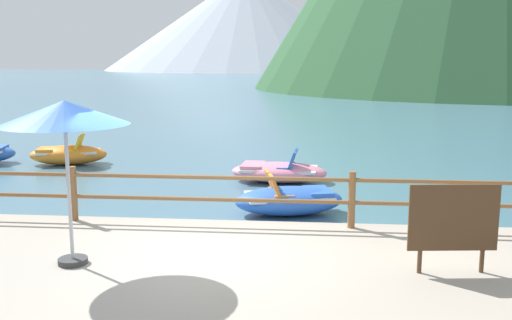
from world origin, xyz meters
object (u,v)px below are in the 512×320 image
at_px(sign_board, 453,219).
at_px(pedal_boat_1, 289,200).
at_px(pedal_boat_3, 68,151).
at_px(pedal_boat_0, 278,171).
at_px(beach_umbrella, 64,115).

xyz_separation_m(sign_board, pedal_boat_1, (-2.27, 4.16, -0.83)).
distance_m(sign_board, pedal_boat_3, 12.97).
relative_size(sign_board, pedal_boat_0, 0.46).
xyz_separation_m(beach_umbrella, pedal_boat_0, (2.41, 7.45, -2.18)).
height_order(beach_umbrella, pedal_boat_0, beach_umbrella).
relative_size(beach_umbrella, pedal_boat_0, 0.87).
xyz_separation_m(sign_board, pedal_boat_0, (-2.68, 7.31, -0.86)).
bearing_deg(pedal_boat_0, beach_umbrella, -107.91).
bearing_deg(sign_board, pedal_boat_1, 118.62).
height_order(pedal_boat_1, pedal_boat_3, pedal_boat_3).
xyz_separation_m(pedal_boat_0, pedal_boat_1, (0.40, -3.15, 0.03)).
xyz_separation_m(pedal_boat_1, pedal_boat_3, (-6.86, 5.02, 0.12)).
bearing_deg(sign_board, pedal_boat_0, 110.10).
bearing_deg(sign_board, pedal_boat_3, 134.83).
bearing_deg(pedal_boat_3, pedal_boat_1, -36.21).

